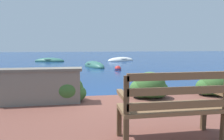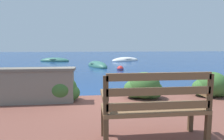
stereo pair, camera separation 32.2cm
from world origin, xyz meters
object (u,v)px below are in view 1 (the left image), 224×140
park_bench (172,105)px  rowboat_nearest (94,66)px  rowboat_mid (121,60)px  mooring_buoy (118,69)px  rowboat_far (50,61)px

park_bench → rowboat_nearest: (-0.26, 11.13, -0.64)m
rowboat_mid → mooring_buoy: bearing=50.5°
park_bench → rowboat_far: park_bench is taller
mooring_buoy → park_bench: bearing=-96.3°
rowboat_far → mooring_buoy: size_ratio=6.67×
rowboat_far → rowboat_mid: bearing=10.5°
park_bench → mooring_buoy: bearing=77.4°
rowboat_mid → rowboat_far: rowboat_mid is taller
mooring_buoy → rowboat_nearest: bearing=122.8°
park_bench → rowboat_mid: bearing=74.6°
rowboat_nearest → rowboat_mid: 5.47m
rowboat_nearest → rowboat_far: rowboat_nearest is taller
rowboat_far → mooring_buoy: rowboat_far is taller
rowboat_nearest → rowboat_far: (-3.65, 4.96, -0.00)m
rowboat_mid → rowboat_far: 6.44m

